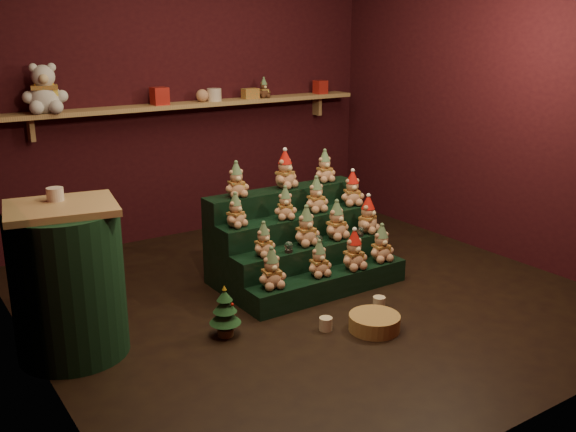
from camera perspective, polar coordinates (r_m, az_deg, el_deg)
ground at (r=5.04m, az=1.74°, el=-7.05°), size 4.00×4.00×0.00m
back_wall at (r=6.43m, az=-9.01°, el=10.82°), size 4.00×0.10×2.80m
front_wall at (r=3.25m, az=23.53°, el=4.25°), size 4.00×0.10×2.80m
left_wall at (r=3.86m, az=-23.85°, el=5.95°), size 0.10×4.00×2.80m
right_wall at (r=6.08m, az=18.04°, el=9.92°), size 0.10×4.00×2.80m
back_shelf at (r=6.28m, az=-8.27°, el=9.75°), size 3.60×0.26×0.24m
riser_tier_front at (r=5.02m, az=3.70°, el=-6.07°), size 1.40×0.22×0.18m
riser_tier_midfront at (r=5.15m, az=2.23°, el=-4.37°), size 1.40×0.22×0.36m
riser_tier_midback at (r=5.29m, az=0.84°, el=-2.75°), size 1.40×0.22×0.54m
riser_tier_back at (r=5.43m, az=-0.47°, el=-1.22°), size 1.40×0.22×0.72m
teddy_0 at (r=4.67m, az=-1.47°, el=-4.66°), size 0.24×0.22×0.30m
teddy_1 at (r=4.89m, az=2.77°, el=-3.80°), size 0.21×0.19×0.28m
teddy_2 at (r=5.05m, az=5.89°, el=-3.01°), size 0.23×0.21×0.31m
teddy_3 at (r=5.25m, az=8.30°, el=-2.39°), size 0.24×0.22×0.30m
teddy_4 at (r=4.79m, az=-2.18°, el=-2.09°), size 0.20×0.18×0.26m
teddy_5 at (r=5.02m, az=1.63°, el=-0.90°), size 0.23×0.21×0.31m
teddy_6 at (r=5.19m, az=4.33°, el=-0.35°), size 0.24×0.22×0.31m
teddy_7 at (r=5.37m, az=7.10°, el=0.13°), size 0.28×0.27×0.30m
teddy_8 at (r=4.89m, az=-4.69°, el=0.51°), size 0.23×0.22×0.26m
teddy_9 at (r=5.08m, az=-0.25°, el=1.16°), size 0.23×0.22×0.26m
teddy_10 at (r=5.29m, az=2.52°, el=1.91°), size 0.22×0.20×0.29m
teddy_11 at (r=5.50m, az=5.73°, el=2.45°), size 0.26×0.24×0.29m
teddy_12 at (r=5.06m, az=-4.62°, el=3.24°), size 0.22×0.20×0.27m
teddy_13 at (r=5.33m, az=-0.27°, el=4.15°), size 0.27×0.26×0.31m
teddy_14 at (r=5.56m, az=3.27°, el=4.44°), size 0.21×0.19×0.27m
snow_globe_a at (r=4.88m, az=0.06°, el=-2.76°), size 0.07×0.07×0.09m
snow_globe_b at (r=5.03m, az=2.73°, el=-2.17°), size 0.06×0.06×0.09m
snow_globe_c at (r=5.29m, az=6.44°, el=-1.39°), size 0.06×0.06×0.08m
side_table at (r=4.24m, az=-18.94°, el=-5.53°), size 0.73×0.69×0.99m
table_ornament at (r=4.17m, az=-20.00°, el=1.83°), size 0.10×0.10×0.08m
mini_christmas_tree at (r=4.36m, az=-5.62°, el=-8.44°), size 0.22×0.22×0.37m
mug_left at (r=4.49m, az=3.38°, el=-9.55°), size 0.09×0.09×0.09m
mug_right at (r=4.84m, az=8.10°, el=-7.65°), size 0.09×0.09×0.09m
wicker_basket at (r=4.51m, az=7.69°, el=-9.36°), size 0.44×0.44×0.11m
white_bear at (r=5.76m, az=-20.90°, el=11.08°), size 0.43×0.40×0.51m
brown_bear at (r=6.60m, az=-2.16°, el=11.31°), size 0.15×0.13×0.20m
gift_tin_red_a at (r=6.10m, az=-11.34°, el=10.41°), size 0.14×0.14×0.16m
gift_tin_cream at (r=6.34m, az=-6.58°, el=10.65°), size 0.14×0.14×0.12m
gift_tin_red_b at (r=7.01m, az=2.89°, el=11.37°), size 0.12×0.12×0.14m
shelf_plush_ball at (r=6.28m, az=-7.63°, el=10.57°), size 0.12×0.12×0.12m
scarf_gift_box at (r=6.53m, az=-3.37°, el=10.82°), size 0.16×0.10×0.10m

